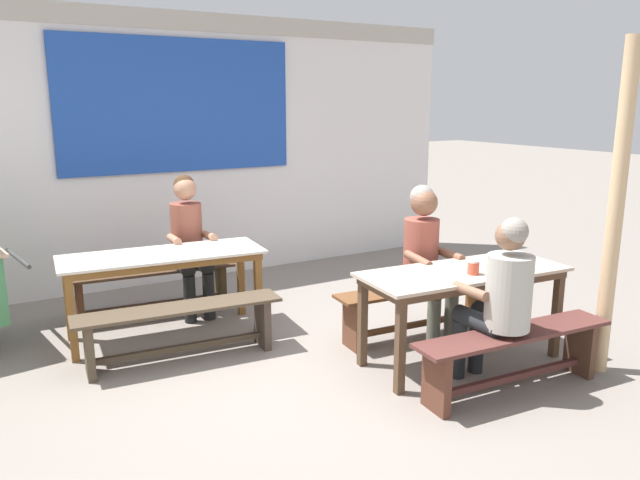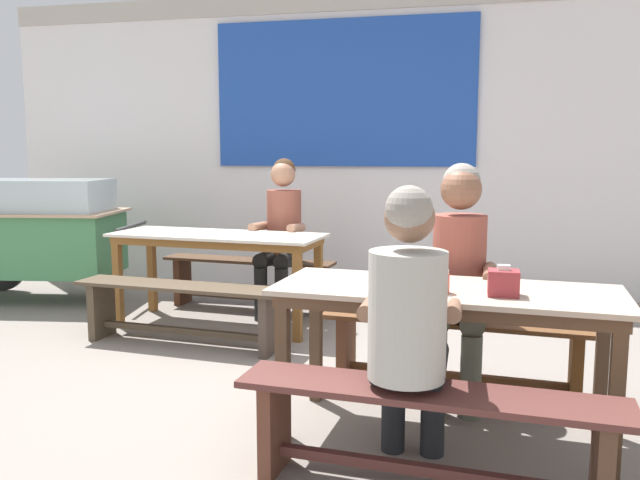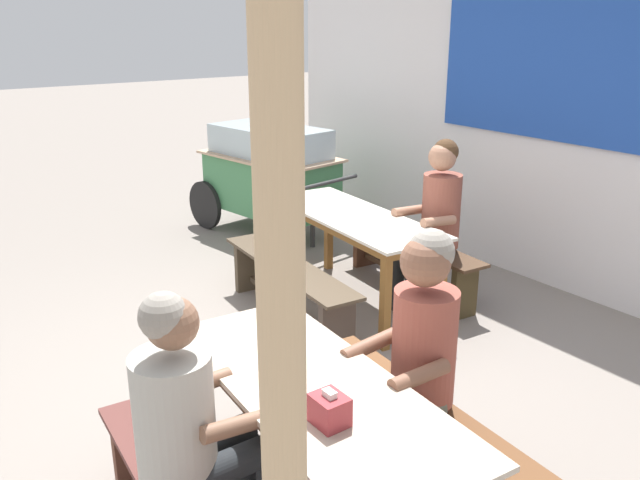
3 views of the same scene
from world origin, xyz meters
The scene contains 14 objects.
ground_plane centered at (0.00, 0.00, 0.00)m, with size 40.00×40.00×0.00m, color gray.
backdrop_wall centered at (0.00, 2.92, 1.54)m, with size 7.09×0.23×2.92m.
dining_table_far centered at (-0.67, 1.27, 0.66)m, with size 1.73×0.75×0.74m.
dining_table_near centered at (1.17, -0.42, 0.66)m, with size 1.67×0.76×0.74m.
bench_far_back centered at (-0.62, 1.84, 0.29)m, with size 1.57×0.40×0.44m.
bench_far_front centered at (-0.72, 0.69, 0.30)m, with size 1.62×0.44×0.44m.
bench_near_back centered at (1.21, 0.16, 0.29)m, with size 1.55×0.40×0.44m.
food_cart centered at (-2.61, 1.70, 0.67)m, with size 1.88×1.06×1.13m.
person_near_front centered at (1.04, -0.91, 0.71)m, with size 0.42×0.57×1.26m.
person_right_near_table centered at (1.22, 0.10, 0.76)m, with size 0.41×0.52×1.32m.
person_center_facing centered at (-0.28, 1.74, 0.75)m, with size 0.42×0.55×1.33m.
tissue_box centered at (1.43, -0.53, 0.80)m, with size 0.14×0.12×0.14m.
condiment_jar centered at (1.15, -0.54, 0.79)m, with size 0.08×0.08×0.11m.
wooden_support_post centered at (1.97, -1.08, 1.22)m, with size 0.11×0.11×2.44m, color tan.
Camera 3 is at (3.12, -1.81, 2.19)m, focal length 37.05 mm.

